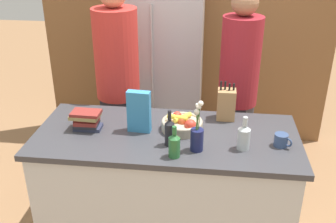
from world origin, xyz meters
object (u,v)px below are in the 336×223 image
Objects in this scene: book_stack at (87,120)px; bottle_vinegar at (174,145)px; person_in_blue at (238,85)px; bottle_oil at (170,132)px; flower_vase at (197,135)px; bottle_wine at (244,137)px; coffee_mug at (281,140)px; refrigerator at (163,62)px; person_at_sink at (118,79)px; fruit_bowl at (182,124)px; knife_block at (226,104)px; cereal_box at (139,112)px.

bottle_vinegar is at bearing -24.29° from book_stack.
person_in_blue is (1.05, 0.68, 0.03)m from book_stack.
person_in_blue is at bearing 60.88° from bottle_oil.
flower_vase reaches higher than bottle_wine.
bottle_vinegar is (-0.66, -0.20, 0.04)m from coffee_mug.
bottle_oil is (-0.71, -0.07, 0.05)m from coffee_mug.
refrigerator is 7.84× the size of bottle_oil.
bottle_oil is 0.13× the size of person_at_sink.
person_at_sink reaches higher than bottle_oil.
bottle_oil reaches higher than book_stack.
person_in_blue is at bearing 57.07° from fruit_bowl.
knife_block is 0.17× the size of person_in_blue.
book_stack is 0.61m from bottle_oil.
coffee_mug is 0.25m from bottle_wine.
bottle_oil is (0.24, -1.48, 0.04)m from refrigerator.
coffee_mug is 0.45× the size of bottle_oil.
bottle_wine reaches higher than coffee_mug.
bottle_wine reaches higher than fruit_bowl.
flower_vase is 0.45m from cereal_box.
person_at_sink is (-0.99, 0.80, 0.04)m from bottle_wine.
bottle_wine is at bearing 0.62° from bottle_oil.
knife_block is at bearing 104.14° from bottle_wine.
bottle_oil is 0.96m from person_at_sink.
coffee_mug is at bearing 17.17° from bottle_vinegar.
refrigerator is 8.56× the size of bottle_wine.
coffee_mug is (0.93, -0.10, -0.10)m from cereal_box.
refrigerator is at bearing 103.34° from fruit_bowl.
person_in_blue is (0.40, 0.62, 0.06)m from fruit_bowl.
fruit_bowl is 2.58× the size of coffee_mug.
knife_block is at bearing 60.55° from bottle_vinegar.
book_stack is 0.70m from bottle_vinegar.
coffee_mug is 1.30m from book_stack.
flower_vase is 1.17× the size of cereal_box.
knife_block is 1.20× the size of bottle_oil.
cereal_box is at bearing 167.09° from bottle_wine.
cereal_box is (0.01, -1.32, 0.09)m from refrigerator.
bottle_oil is at bearing -174.55° from coffee_mug.
person_at_sink is (-0.88, 0.38, 0.01)m from knife_block.
bottle_wine is 0.12× the size of person_at_sink.
flower_vase is (-0.18, -0.47, -0.00)m from knife_block.
person_in_blue reaches higher than bottle_vinegar.
book_stack is 0.93× the size of bottle_wine.
cereal_box is 0.41m from bottle_vinegar.
refrigerator is 0.74m from person_at_sink.
person_at_sink is (-0.30, 0.64, -0.02)m from cereal_box.
bottle_oil is at bearing 165.99° from flower_vase.
flower_vase is 0.18m from bottle_oil.
flower_vase is at bearing -49.86° from person_at_sink.
coffee_mug is 0.06× the size of person_at_sink.
fruit_bowl is at bearing 10.03° from cereal_box.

